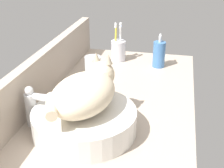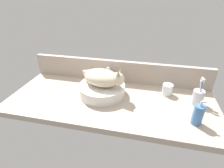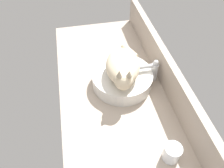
{
  "view_description": "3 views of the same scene",
  "coord_description": "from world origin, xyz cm",
  "px_view_note": "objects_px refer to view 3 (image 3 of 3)",
  "views": [
    {
      "loc": [
        -84.94,
        -21.04,
        54.94
      ],
      "look_at": [
        3.87,
        -1.39,
        11.79
      ],
      "focal_mm": 50.0,
      "sensor_mm": 36.0,
      "label": 1
    },
    {
      "loc": [
        22.44,
        -95.65,
        66.78
      ],
      "look_at": [
        -0.06,
        3.76,
        9.56
      ],
      "focal_mm": 28.0,
      "sensor_mm": 36.0,
      "label": 2
    },
    {
      "loc": [
        70.73,
        -16.89,
        86.6
      ],
      "look_at": [
        -1.12,
        -2.08,
        7.71
      ],
      "focal_mm": 35.0,
      "sensor_mm": 36.0,
      "label": 3
    }
  ],
  "objects_px": {
    "cat": "(123,67)",
    "faucet": "(153,70)",
    "sink_basin": "(122,79)",
    "water_glass": "(172,153)"
  },
  "relations": [
    {
      "from": "cat",
      "to": "water_glass",
      "type": "xyz_separation_m",
      "value": [
        0.43,
        0.1,
        -0.1
      ]
    },
    {
      "from": "faucet",
      "to": "water_glass",
      "type": "height_order",
      "value": "faucet"
    },
    {
      "from": "cat",
      "to": "faucet",
      "type": "bearing_deg",
      "value": 93.81
    },
    {
      "from": "sink_basin",
      "to": "water_glass",
      "type": "xyz_separation_m",
      "value": [
        0.45,
        0.1,
        -0.0
      ]
    },
    {
      "from": "cat",
      "to": "faucet",
      "type": "distance_m",
      "value": 0.18
    },
    {
      "from": "faucet",
      "to": "cat",
      "type": "bearing_deg",
      "value": -86.19
    },
    {
      "from": "sink_basin",
      "to": "water_glass",
      "type": "height_order",
      "value": "water_glass"
    },
    {
      "from": "sink_basin",
      "to": "cat",
      "type": "bearing_deg",
      "value": -8.78
    },
    {
      "from": "cat",
      "to": "faucet",
      "type": "height_order",
      "value": "cat"
    },
    {
      "from": "cat",
      "to": "faucet",
      "type": "xyz_separation_m",
      "value": [
        -0.01,
        0.17,
        -0.06
      ]
    }
  ]
}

